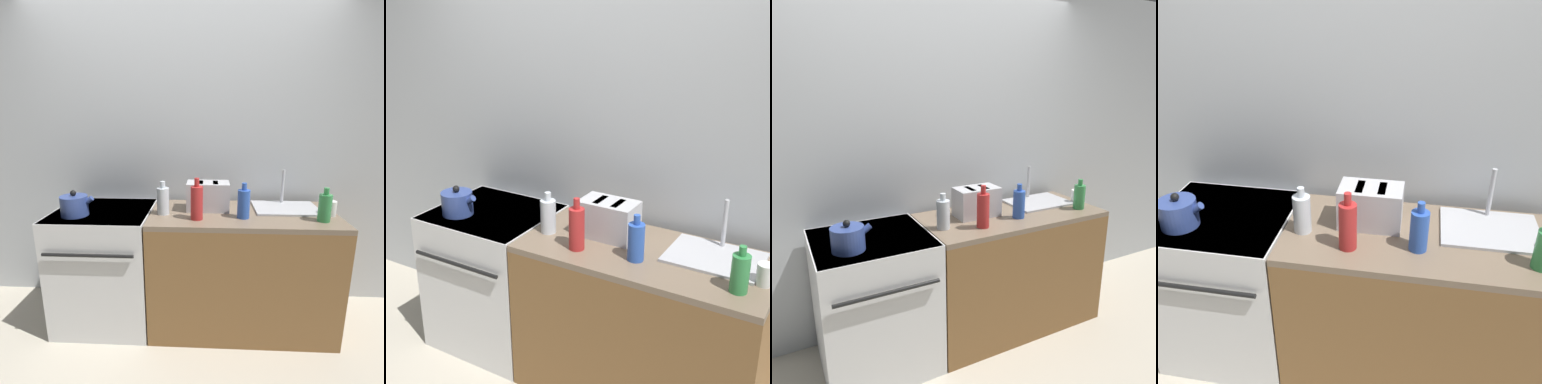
{
  "view_description": "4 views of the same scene",
  "coord_description": "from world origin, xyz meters",
  "views": [
    {
      "loc": [
        0.22,
        -1.8,
        1.62
      ],
      "look_at": [
        0.11,
        0.39,
        1.06
      ],
      "focal_mm": 28.0,
      "sensor_mm": 36.0,
      "label": 1
    },
    {
      "loc": [
        1.46,
        -2.06,
        2.23
      ],
      "look_at": [
        0.03,
        0.39,
        1.15
      ],
      "focal_mm": 50.0,
      "sensor_mm": 36.0,
      "label": 2
    },
    {
      "loc": [
        -1.06,
        -1.88,
        1.84
      ],
      "look_at": [
        0.13,
        0.39,
        1.11
      ],
      "focal_mm": 35.0,
      "sensor_mm": 36.0,
      "label": 3
    },
    {
      "loc": [
        0.45,
        -1.47,
        2.11
      ],
      "look_at": [
        0.12,
        0.39,
        1.09
      ],
      "focal_mm": 40.0,
      "sensor_mm": 36.0,
      "label": 4
    }
  ],
  "objects": [
    {
      "name": "ground_plane",
      "position": [
        0.0,
        0.0,
        0.0
      ],
      "size": [
        12.0,
        12.0,
        0.0
      ],
      "primitive_type": "plane",
      "color": "beige"
    },
    {
      "name": "wall_back",
      "position": [
        0.0,
        0.73,
        1.3
      ],
      "size": [
        8.0,
        0.05,
        2.6
      ],
      "color": "silver",
      "rests_on": "ground_plane"
    },
    {
      "name": "stove",
      "position": [
        -0.57,
        0.34,
        0.47
      ],
      "size": [
        0.73,
        0.71,
        0.92
      ],
      "color": "silver",
      "rests_on": "ground_plane"
    },
    {
      "name": "counter_block",
      "position": [
        0.49,
        0.32,
        0.46
      ],
      "size": [
        1.36,
        0.64,
        0.92
      ],
      "color": "brown",
      "rests_on": "ground_plane"
    },
    {
      "name": "kettle",
      "position": [
        -0.73,
        0.2,
        1.0
      ],
      "size": [
        0.24,
        0.19,
        0.19
      ],
      "color": "#33478C",
      "rests_on": "stove"
    },
    {
      "name": "toaster",
      "position": [
        0.23,
        0.39,
        1.03
      ],
      "size": [
        0.32,
        0.19,
        0.21
      ],
      "color": "#BCBCC1",
      "rests_on": "counter_block"
    },
    {
      "name": "sink_tray",
      "position": [
        0.82,
        0.43,
        0.94
      ],
      "size": [
        0.48,
        0.36,
        0.28
      ],
      "color": "#B7B7BC",
      "rests_on": "counter_block"
    },
    {
      "name": "bottle_green",
      "position": [
        1.01,
        0.17,
        1.02
      ],
      "size": [
        0.09,
        0.09,
        0.23
      ],
      "color": "#338C47",
      "rests_on": "counter_block"
    },
    {
      "name": "bottle_red",
      "position": [
        0.15,
        0.16,
        1.04
      ],
      "size": [
        0.08,
        0.08,
        0.29
      ],
      "color": "#B72828",
      "rests_on": "counter_block"
    },
    {
      "name": "bottle_blue",
      "position": [
        0.48,
        0.21,
        1.03
      ],
      "size": [
        0.09,
        0.09,
        0.25
      ],
      "color": "#2D56B7",
      "rests_on": "counter_block"
    },
    {
      "name": "bottle_clear",
      "position": [
        -0.1,
        0.26,
        1.02
      ],
      "size": [
        0.09,
        0.09,
        0.24
      ],
      "color": "silver",
      "rests_on": "counter_block"
    },
    {
      "name": "cup_white",
      "position": [
        1.1,
        0.29,
        0.98
      ],
      "size": [
        0.08,
        0.08,
        0.11
      ],
      "color": "white",
      "rests_on": "counter_block"
    }
  ]
}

